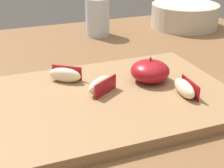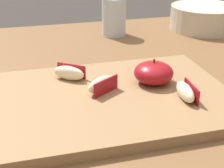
% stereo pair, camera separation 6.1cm
% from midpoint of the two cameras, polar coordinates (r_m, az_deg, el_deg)
% --- Properties ---
extents(dining_table, '(1.20, 0.94, 0.76)m').
position_cam_midpoint_polar(dining_table, '(0.75, -7.36, -7.74)').
color(dining_table, brown).
rests_on(dining_table, ground_plane).
extents(cutting_board, '(0.42, 0.31, 0.02)m').
position_cam_midpoint_polar(cutting_board, '(0.62, -2.80, -2.54)').
color(cutting_board, olive).
rests_on(cutting_board, dining_table).
extents(apple_half_skin_up, '(0.07, 0.07, 0.05)m').
position_cam_midpoint_polar(apple_half_skin_up, '(0.66, 3.61, 2.07)').
color(apple_half_skin_up, maroon).
rests_on(apple_half_skin_up, cutting_board).
extents(apple_wedge_back, '(0.03, 0.06, 0.03)m').
position_cam_midpoint_polar(apple_wedge_back, '(0.61, 9.05, -0.76)').
color(apple_wedge_back, beige).
rests_on(apple_wedge_back, cutting_board).
extents(apple_wedge_middle, '(0.06, 0.05, 0.03)m').
position_cam_midpoint_polar(apple_wedge_middle, '(0.67, -10.23, 1.43)').
color(apple_wedge_middle, beige).
rests_on(apple_wedge_middle, cutting_board).
extents(apple_wedge_left, '(0.06, 0.05, 0.03)m').
position_cam_midpoint_polar(apple_wedge_left, '(0.62, -4.61, -0.22)').
color(apple_wedge_left, beige).
rests_on(apple_wedge_left, cutting_board).
extents(ceramic_fruit_bowl, '(0.20, 0.20, 0.07)m').
position_cam_midpoint_polar(ceramic_fruit_bowl, '(1.11, 10.20, 11.04)').
color(ceramic_fruit_bowl, '#BCB29E').
rests_on(ceramic_fruit_bowl, dining_table).
extents(drinking_glass_water, '(0.07, 0.07, 0.10)m').
position_cam_midpoint_polar(drinking_glass_water, '(1.00, -4.15, 10.81)').
color(drinking_glass_water, silver).
rests_on(drinking_glass_water, dining_table).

